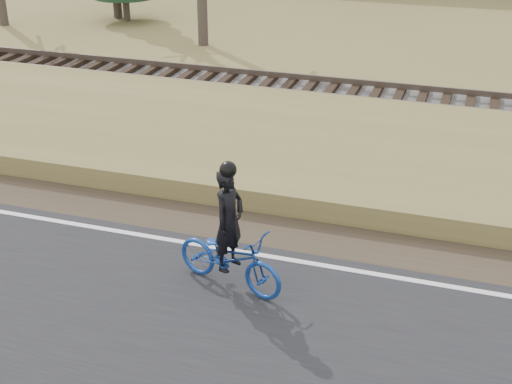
% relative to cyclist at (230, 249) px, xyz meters
% --- Properties ---
extents(ground, '(120.00, 120.00, 0.00)m').
position_rel_cyclist_xyz_m(ground, '(-2.80, 0.84, -0.73)').
color(ground, olive).
rests_on(ground, ground).
extents(road, '(120.00, 6.00, 0.06)m').
position_rel_cyclist_xyz_m(road, '(-2.80, -1.66, -0.70)').
color(road, black).
rests_on(road, ground).
extents(edge_line, '(120.00, 0.12, 0.01)m').
position_rel_cyclist_xyz_m(edge_line, '(-2.80, 1.04, -0.67)').
color(edge_line, silver).
rests_on(edge_line, road).
extents(shoulder, '(120.00, 1.60, 0.04)m').
position_rel_cyclist_xyz_m(shoulder, '(-2.80, 2.04, -0.71)').
color(shoulder, '#473A2B').
rests_on(shoulder, ground).
extents(embankment, '(120.00, 5.00, 0.44)m').
position_rel_cyclist_xyz_m(embankment, '(-2.80, 5.04, -0.51)').
color(embankment, olive).
rests_on(embankment, ground).
extents(ballast, '(120.00, 3.00, 0.45)m').
position_rel_cyclist_xyz_m(ballast, '(-2.80, 8.84, -0.51)').
color(ballast, slate).
rests_on(ballast, ground).
extents(railroad, '(120.00, 2.40, 0.29)m').
position_rel_cyclist_xyz_m(railroad, '(-2.80, 8.84, -0.20)').
color(railroad, black).
rests_on(railroad, ballast).
extents(cyclist, '(2.04, 1.18, 2.15)m').
position_rel_cyclist_xyz_m(cyclist, '(0.00, 0.00, 0.00)').
color(cyclist, navy).
rests_on(cyclist, road).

